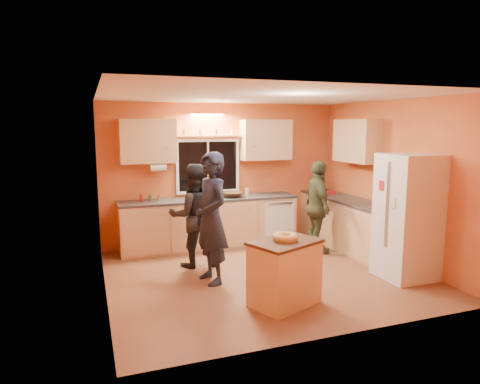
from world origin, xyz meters
name	(u,v)px	position (x,y,z in m)	size (l,w,h in m)	color
ground	(264,274)	(0.00, 0.00, 0.00)	(4.50, 4.50, 0.00)	brown
room_shell	(262,163)	(0.12, 0.41, 1.62)	(4.54, 4.04, 2.61)	orange
back_counter	(229,221)	(0.01, 1.70, 0.45)	(4.23, 0.62, 0.90)	tan
right_counter	(356,227)	(1.95, 0.50, 0.45)	(0.62, 1.84, 0.90)	tan
refrigerator	(408,217)	(1.89, -0.80, 0.90)	(0.72, 0.70, 1.80)	silver
island	(285,272)	(-0.18, -1.08, 0.41)	(0.99, 0.85, 0.81)	tan
bundt_pastry	(285,237)	(-0.18, -1.08, 0.86)	(0.31, 0.31, 0.09)	tan
person_left	(211,218)	(-0.81, -0.03, 0.92)	(0.67, 0.44, 1.84)	black
person_center	(194,215)	(-0.88, 0.75, 0.81)	(0.78, 0.61, 1.61)	black
person_right	(318,207)	(1.31, 0.73, 0.80)	(0.94, 0.39, 1.61)	#373C26
mixing_bowl	(233,194)	(0.08, 1.67, 0.95)	(0.38, 0.38, 0.09)	black
utensil_crock	(210,193)	(-0.35, 1.69, 0.99)	(0.14, 0.14, 0.17)	beige
potted_plant	(385,202)	(1.88, -0.30, 1.04)	(0.25, 0.22, 0.28)	gray
red_box	(332,193)	(1.93, 1.30, 0.94)	(0.16, 0.12, 0.07)	#AF1A1D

